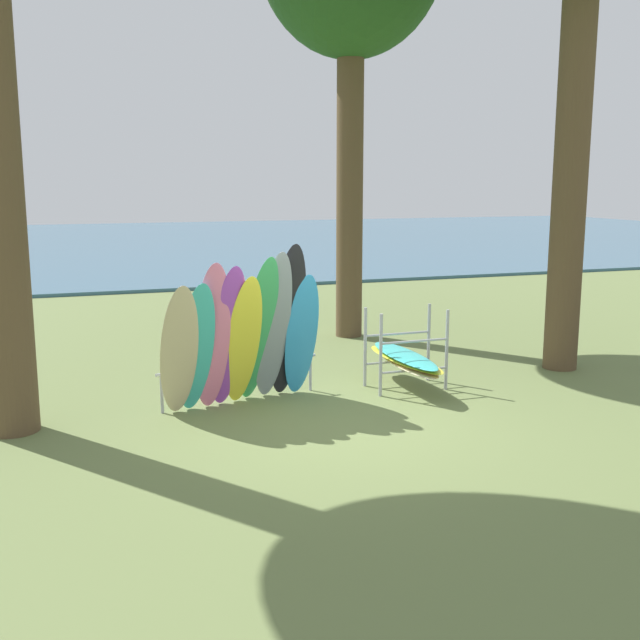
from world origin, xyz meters
TOP-DOWN VIEW (x-y plane):
  - ground_plane at (0.00, 0.00)m, footprint 80.00×80.00m
  - lake_water at (0.00, 31.01)m, footprint 80.00×36.00m
  - leaning_board_pile at (-0.98, 1.17)m, footprint 2.48×1.13m
  - board_storage_rack at (1.60, 1.31)m, footprint 1.15×2.13m

SIDE VIEW (x-z plane):
  - ground_plane at x=0.00m, z-range 0.00..0.00m
  - lake_water at x=0.00m, z-range 0.00..0.10m
  - board_storage_rack at x=1.60m, z-range -0.15..1.10m
  - leaning_board_pile at x=-0.98m, z-range -0.14..2.18m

